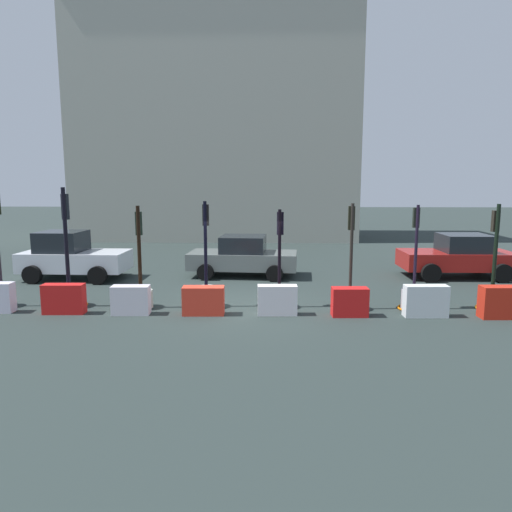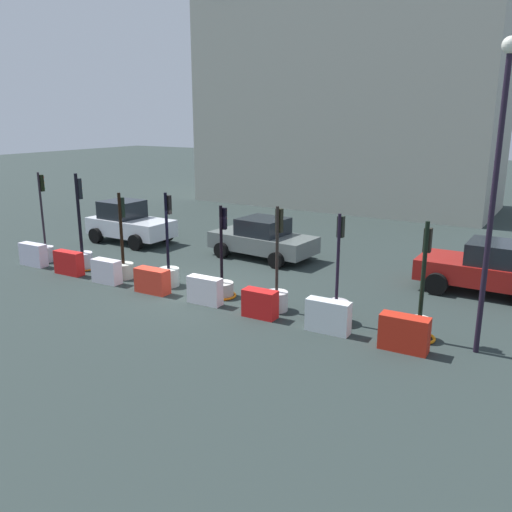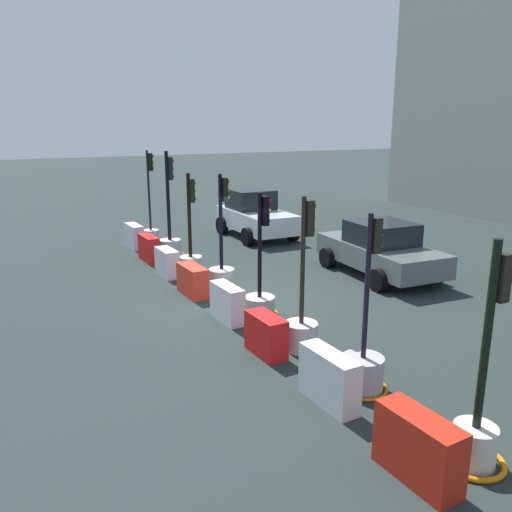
{
  "view_description": "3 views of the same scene",
  "coord_description": "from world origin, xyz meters",
  "px_view_note": "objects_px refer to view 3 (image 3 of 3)",
  "views": [
    {
      "loc": [
        0.79,
        -13.35,
        3.55
      ],
      "look_at": [
        0.37,
        -0.01,
        1.49
      ],
      "focal_mm": 32.87,
      "sensor_mm": 36.0,
      "label": 1
    },
    {
      "loc": [
        10.15,
        -12.88,
        5.45
      ],
      "look_at": [
        2.2,
        0.05,
        1.43
      ],
      "focal_mm": 37.52,
      "sensor_mm": 36.0,
      "label": 2
    },
    {
      "loc": [
        11.02,
        -5.38,
        4.31
      ],
      "look_at": [
        0.78,
        -0.03,
        1.35
      ],
      "focal_mm": 36.47,
      "sensor_mm": 36.0,
      "label": 3
    }
  ],
  "objects_px": {
    "car_white_van": "(255,215)",
    "construction_barrier_5": "(266,335)",
    "traffic_light_2": "(191,256)",
    "traffic_light_1": "(170,241)",
    "traffic_light_5": "(302,322)",
    "construction_barrier_2": "(167,262)",
    "car_grey_saloon": "(380,249)",
    "traffic_light_3": "(222,270)",
    "traffic_light_4": "(260,298)",
    "construction_barrier_7": "(418,448)",
    "construction_barrier_3": "(193,281)",
    "construction_barrier_1": "(149,249)",
    "construction_barrier_6": "(329,378)",
    "traffic_light_0": "(151,228)",
    "traffic_light_7": "(477,426)",
    "construction_barrier_4": "(227,303)",
    "traffic_light_6": "(363,365)",
    "construction_barrier_0": "(134,236)"
  },
  "relations": [
    {
      "from": "traffic_light_5",
      "to": "car_grey_saloon",
      "type": "bearing_deg",
      "value": 124.79
    },
    {
      "from": "traffic_light_1",
      "to": "traffic_light_5",
      "type": "bearing_deg",
      "value": -0.39
    },
    {
      "from": "construction_barrier_7",
      "to": "construction_barrier_4",
      "type": "bearing_deg",
      "value": 178.62
    },
    {
      "from": "traffic_light_5",
      "to": "traffic_light_6",
      "type": "xyz_separation_m",
      "value": [
        1.82,
        0.04,
        -0.13
      ]
    },
    {
      "from": "construction_barrier_2",
      "to": "traffic_light_7",
      "type": "bearing_deg",
      "value": 4.56
    },
    {
      "from": "traffic_light_1",
      "to": "construction_barrier_6",
      "type": "relative_size",
      "value": 2.96
    },
    {
      "from": "construction_barrier_0",
      "to": "car_white_van",
      "type": "distance_m",
      "value": 4.71
    },
    {
      "from": "traffic_light_2",
      "to": "construction_barrier_7",
      "type": "distance_m",
      "value": 9.96
    },
    {
      "from": "construction_barrier_1",
      "to": "car_grey_saloon",
      "type": "distance_m",
      "value": 7.22
    },
    {
      "from": "construction_barrier_4",
      "to": "construction_barrier_7",
      "type": "bearing_deg",
      "value": -1.38
    },
    {
      "from": "traffic_light_2",
      "to": "traffic_light_6",
      "type": "distance_m",
      "value": 7.84
    },
    {
      "from": "construction_barrier_2",
      "to": "construction_barrier_4",
      "type": "distance_m",
      "value": 4.02
    },
    {
      "from": "traffic_light_2",
      "to": "construction_barrier_5",
      "type": "height_order",
      "value": "traffic_light_2"
    },
    {
      "from": "traffic_light_5",
      "to": "traffic_light_6",
      "type": "relative_size",
      "value": 1.01
    },
    {
      "from": "traffic_light_2",
      "to": "traffic_light_4",
      "type": "height_order",
      "value": "traffic_light_2"
    },
    {
      "from": "traffic_light_2",
      "to": "construction_barrier_1",
      "type": "height_order",
      "value": "traffic_light_2"
    },
    {
      "from": "traffic_light_4",
      "to": "construction_barrier_4",
      "type": "relative_size",
      "value": 2.62
    },
    {
      "from": "traffic_light_1",
      "to": "traffic_light_3",
      "type": "xyz_separation_m",
      "value": [
        4.02,
        0.09,
        0.0
      ]
    },
    {
      "from": "traffic_light_5",
      "to": "construction_barrier_1",
      "type": "distance_m",
      "value": 8.01
    },
    {
      "from": "traffic_light_0",
      "to": "traffic_light_4",
      "type": "xyz_separation_m",
      "value": [
        8.11,
        0.15,
        -0.21
      ]
    },
    {
      "from": "traffic_light_3",
      "to": "construction_barrier_7",
      "type": "xyz_separation_m",
      "value": [
        8.05,
        -0.93,
        -0.11
      ]
    },
    {
      "from": "car_grey_saloon",
      "to": "traffic_light_2",
      "type": "bearing_deg",
      "value": -118.97
    },
    {
      "from": "construction_barrier_0",
      "to": "construction_barrier_5",
      "type": "relative_size",
      "value": 1.17
    },
    {
      "from": "construction_barrier_6",
      "to": "traffic_light_1",
      "type": "bearing_deg",
      "value": 175.65
    },
    {
      "from": "construction_barrier_1",
      "to": "construction_barrier_5",
      "type": "xyz_separation_m",
      "value": [
        7.85,
        -0.01,
        -0.02
      ]
    },
    {
      "from": "traffic_light_0",
      "to": "traffic_light_5",
      "type": "height_order",
      "value": "traffic_light_0"
    },
    {
      "from": "traffic_light_3",
      "to": "construction_barrier_5",
      "type": "relative_size",
      "value": 3.13
    },
    {
      "from": "traffic_light_0",
      "to": "construction_barrier_0",
      "type": "distance_m",
      "value": 0.69
    },
    {
      "from": "car_white_van",
      "to": "construction_barrier_5",
      "type": "bearing_deg",
      "value": -26.33
    },
    {
      "from": "traffic_light_3",
      "to": "traffic_light_5",
      "type": "relative_size",
      "value": 1.02
    },
    {
      "from": "traffic_light_6",
      "to": "construction_barrier_3",
      "type": "bearing_deg",
      "value": -172.86
    },
    {
      "from": "traffic_light_1",
      "to": "construction_barrier_6",
      "type": "distance_m",
      "value": 10.1
    },
    {
      "from": "traffic_light_5",
      "to": "traffic_light_0",
      "type": "bearing_deg",
      "value": -179.99
    },
    {
      "from": "traffic_light_2",
      "to": "construction_barrier_3",
      "type": "bearing_deg",
      "value": -19.44
    },
    {
      "from": "traffic_light_1",
      "to": "construction_barrier_6",
      "type": "height_order",
      "value": "traffic_light_1"
    },
    {
      "from": "construction_barrier_2",
      "to": "car_grey_saloon",
      "type": "relative_size",
      "value": 0.24
    },
    {
      "from": "traffic_light_0",
      "to": "traffic_light_6",
      "type": "relative_size",
      "value": 1.14
    },
    {
      "from": "traffic_light_3",
      "to": "car_white_van",
      "type": "distance_m",
      "value": 6.82
    },
    {
      "from": "traffic_light_5",
      "to": "construction_barrier_7",
      "type": "xyz_separation_m",
      "value": [
        3.91,
        -0.79,
        -0.13
      ]
    },
    {
      "from": "construction_barrier_1",
      "to": "car_grey_saloon",
      "type": "relative_size",
      "value": 0.27
    },
    {
      "from": "traffic_light_7",
      "to": "construction_barrier_6",
      "type": "distance_m",
      "value": 2.27
    },
    {
      "from": "traffic_light_4",
      "to": "construction_barrier_3",
      "type": "xyz_separation_m",
      "value": [
        -2.09,
        -0.85,
        -0.03
      ]
    },
    {
      "from": "traffic_light_1",
      "to": "traffic_light_6",
      "type": "height_order",
      "value": "traffic_light_1"
    },
    {
      "from": "traffic_light_2",
      "to": "construction_barrier_0",
      "type": "relative_size",
      "value": 2.58
    },
    {
      "from": "construction_barrier_7",
      "to": "construction_barrier_3",
      "type": "bearing_deg",
      "value": 179.37
    },
    {
      "from": "traffic_light_7",
      "to": "car_grey_saloon",
      "type": "distance_m",
      "value": 8.77
    },
    {
      "from": "car_white_van",
      "to": "construction_barrier_4",
      "type": "bearing_deg",
      "value": -31.41
    },
    {
      "from": "traffic_light_2",
      "to": "construction_barrier_2",
      "type": "xyz_separation_m",
      "value": [
        -0.08,
        -0.7,
        -0.14
      ]
    },
    {
      "from": "construction_barrier_6",
      "to": "construction_barrier_3",
      "type": "bearing_deg",
      "value": 179.89
    },
    {
      "from": "traffic_light_2",
      "to": "traffic_light_4",
      "type": "bearing_deg",
      "value": 2.48
    }
  ]
}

